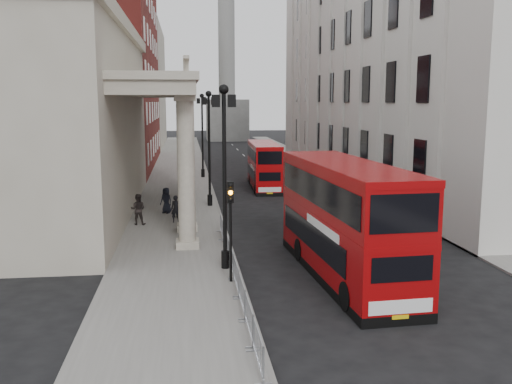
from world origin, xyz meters
The scene contains 19 objects.
ground centered at (0.00, 0.00, 0.00)m, with size 260.00×260.00×0.00m, color black.
sidewalk_west centered at (-3.00, 30.00, 0.06)m, with size 6.00×140.00×0.12m, color slate.
sidewalk_east centered at (13.50, 30.00, 0.06)m, with size 3.00×140.00×0.12m, color slate.
kerb centered at (-0.05, 30.00, 0.07)m, with size 0.20×140.00×0.14m, color slate.
portico_building centered at (-10.50, 18.00, 6.00)m, with size 9.00×28.00×12.00m, color gray.
brick_building centered at (-10.50, 48.00, 11.00)m, with size 9.00×32.00×22.00m, color maroon.
west_building_far centered at (-10.50, 80.00, 10.00)m, with size 9.00×30.00×20.00m, color gray.
east_building centered at (16.00, 32.00, 12.50)m, with size 8.00×55.00×25.00m, color beige.
monument_column centered at (6.00, 92.00, 15.98)m, with size 8.00×8.00×54.20m.
lamp_post_south centered at (-0.60, 4.00, 4.91)m, with size 1.05×0.44×8.32m.
lamp_post_mid centered at (-0.60, 20.00, 4.91)m, with size 1.05×0.44×8.32m.
lamp_post_north centered at (-0.60, 36.00, 4.91)m, with size 1.05×0.44×8.32m.
traffic_light centered at (-0.50, 1.98, 3.11)m, with size 0.28×0.33×4.30m.
crowd_barriers centered at (-0.35, 2.23, 0.67)m, with size 0.50×18.75×1.10m.
bus_near centered at (4.58, 2.46, 2.66)m, with size 3.52×11.92×5.08m.
bus_far centered at (4.60, 28.66, 2.11)m, with size 2.57×9.43×4.04m.
pedestrian_a centered at (-2.98, 14.36, 0.98)m, with size 0.62×0.41×1.71m, color black.
pedestrian_b centered at (-5.30, 13.96, 1.08)m, with size 0.94×0.73×1.93m, color black.
pedestrian_c centered at (-3.69, 17.51, 1.00)m, with size 0.86×0.56×1.76m, color black.
Camera 1 is at (-2.32, -21.33, 7.72)m, focal length 40.00 mm.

